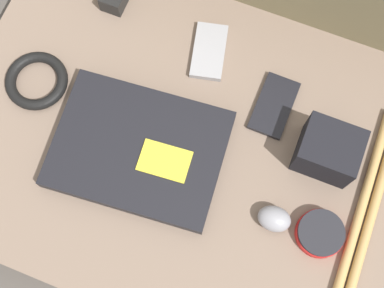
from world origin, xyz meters
The scene contains 10 objects.
ground_plane centered at (0.00, 0.00, 0.00)m, with size 8.00×8.00×0.00m, color #4C4742.
couch_seat centered at (0.00, 0.00, 0.05)m, with size 0.91×0.64×0.10m.
laptop centered at (-0.09, -0.04, 0.12)m, with size 0.32×0.26×0.03m.
computer_mouse centered at (0.18, -0.07, 0.12)m, with size 0.06×0.05×0.04m.
speaker_puck centered at (0.27, -0.07, 0.11)m, with size 0.09×0.09×0.03m.
phone_silver centered at (-0.04, 0.19, 0.11)m, with size 0.09×0.13×0.01m.
phone_black centered at (0.11, 0.13, 0.11)m, with size 0.07×0.12×0.01m.
camera_pouch centered at (0.23, 0.07, 0.14)m, with size 0.10×0.09×0.09m.
cable_coil centered at (-0.32, 0.01, 0.11)m, with size 0.12×0.12×0.02m.
drumstick_pair centered at (0.33, 0.01, 0.11)m, with size 0.04×0.37×0.02m.
Camera 1 is at (0.10, -0.26, 1.05)m, focal length 50.00 mm.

